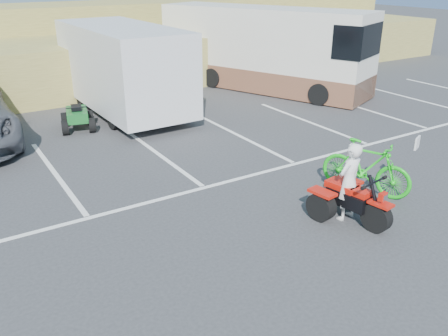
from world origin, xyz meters
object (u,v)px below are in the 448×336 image
rider (349,182)px  green_dirt_bike (366,167)px  rv_motorhome (263,55)px  red_trike_atv (351,220)px  cargo_trailer (123,67)px  quad_atv_green (79,129)px

rider → green_dirt_bike: rider is taller
green_dirt_bike → rv_motorhome: size_ratio=0.22×
red_trike_atv → rv_motorhome: bearing=54.0°
green_dirt_bike → cargo_trailer: bearing=80.4°
rider → cargo_trailer: (-0.91, 9.54, 0.78)m
cargo_trailer → quad_atv_green: size_ratio=4.84×
red_trike_atv → rider: 0.81m
red_trike_atv → quad_atv_green: 9.15m
red_trike_atv → green_dirt_bike: 1.55m
cargo_trailer → rv_motorhome: size_ratio=0.70×
red_trike_atv → green_dirt_bike: green_dirt_bike is taller
green_dirt_bike → cargo_trailer: cargo_trailer is taller
cargo_trailer → quad_atv_green: (-1.98, -1.02, -1.58)m
rider → quad_atv_green: 9.03m
rider → green_dirt_bike: (1.22, 0.64, -0.19)m
rider → green_dirt_bike: 1.39m
red_trike_atv → green_dirt_bike: (1.19, 0.79, 0.61)m
red_trike_atv → quad_atv_green: size_ratio=1.19×
rider → cargo_trailer: 9.62m
green_dirt_bike → cargo_trailer: size_ratio=0.32×
rider → cargo_trailer: size_ratio=0.25×
rider → rv_motorhome: 11.24m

